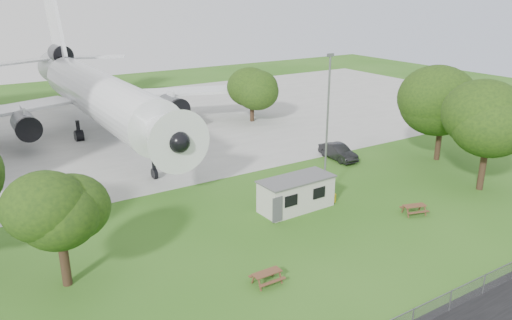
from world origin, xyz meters
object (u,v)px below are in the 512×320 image
site_cabin (296,193)px  picnic_east (414,214)px  picnic_west (267,283)px  airliner (97,92)px

site_cabin → picnic_east: size_ratio=3.77×
site_cabin → picnic_west: (-7.99, -7.78, -1.31)m
airliner → picnic_west: 38.08m
picnic_west → picnic_east: bearing=7.1°
airliner → picnic_east: airliner is taller
site_cabin → picnic_east: site_cabin is taller
site_cabin → picnic_east: (7.19, -5.84, -1.31)m
picnic_west → picnic_east: (15.19, 1.94, 0.00)m
airliner → picnic_east: 38.86m
site_cabin → picnic_west: 11.23m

